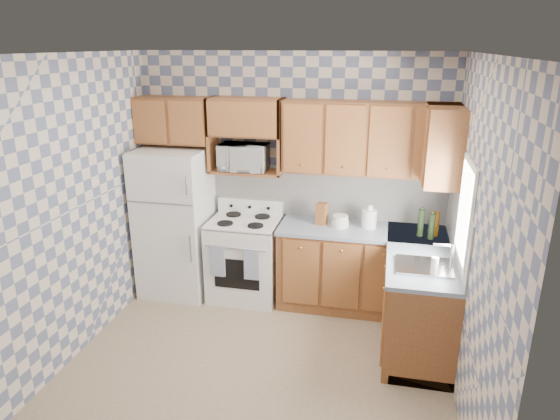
% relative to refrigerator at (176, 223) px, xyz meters
% --- Properties ---
extents(floor, '(3.40, 3.40, 0.00)m').
position_rel_refrigerator_xyz_m(floor, '(1.27, -1.25, -0.84)').
color(floor, '#816C53').
rests_on(floor, ground).
extents(back_wall, '(3.40, 0.02, 2.70)m').
position_rel_refrigerator_xyz_m(back_wall, '(1.27, 0.35, 0.51)').
color(back_wall, slate).
rests_on(back_wall, ground).
extents(right_wall, '(0.02, 3.20, 2.70)m').
position_rel_refrigerator_xyz_m(right_wall, '(2.97, -1.25, 0.51)').
color(right_wall, slate).
rests_on(right_wall, ground).
extents(backsplash_back, '(2.60, 0.02, 0.56)m').
position_rel_refrigerator_xyz_m(backsplash_back, '(1.68, 0.34, 0.36)').
color(backsplash_back, white).
rests_on(backsplash_back, back_wall).
extents(backsplash_right, '(0.02, 1.60, 0.56)m').
position_rel_refrigerator_xyz_m(backsplash_right, '(2.96, -0.45, 0.36)').
color(backsplash_right, white).
rests_on(backsplash_right, right_wall).
extents(refrigerator, '(0.75, 0.70, 1.68)m').
position_rel_refrigerator_xyz_m(refrigerator, '(0.00, 0.00, 0.00)').
color(refrigerator, silver).
rests_on(refrigerator, floor).
extents(stove_body, '(0.76, 0.65, 0.90)m').
position_rel_refrigerator_xyz_m(stove_body, '(0.80, 0.03, -0.39)').
color(stove_body, silver).
rests_on(stove_body, floor).
extents(cooktop, '(0.76, 0.65, 0.02)m').
position_rel_refrigerator_xyz_m(cooktop, '(0.80, 0.03, 0.07)').
color(cooktop, silver).
rests_on(cooktop, stove_body).
extents(backguard, '(0.76, 0.08, 0.17)m').
position_rel_refrigerator_xyz_m(backguard, '(0.80, 0.30, 0.16)').
color(backguard, silver).
rests_on(backguard, cooktop).
extents(dish_towel_left, '(0.16, 0.02, 0.34)m').
position_rel_refrigerator_xyz_m(dish_towel_left, '(0.60, -0.32, -0.28)').
color(dish_towel_left, navy).
rests_on(dish_towel_left, stove_body).
extents(dish_towel_right, '(0.16, 0.02, 0.34)m').
position_rel_refrigerator_xyz_m(dish_towel_right, '(0.98, -0.32, -0.28)').
color(dish_towel_right, navy).
rests_on(dish_towel_right, stove_body).
extents(base_cabinets_back, '(1.75, 0.60, 0.88)m').
position_rel_refrigerator_xyz_m(base_cabinets_back, '(2.10, 0.05, -0.40)').
color(base_cabinets_back, brown).
rests_on(base_cabinets_back, floor).
extents(base_cabinets_right, '(0.60, 1.60, 0.88)m').
position_rel_refrigerator_xyz_m(base_cabinets_right, '(2.67, -0.45, -0.40)').
color(base_cabinets_right, brown).
rests_on(base_cabinets_right, floor).
extents(countertop_back, '(1.77, 0.63, 0.04)m').
position_rel_refrigerator_xyz_m(countertop_back, '(2.10, 0.05, 0.06)').
color(countertop_back, slate).
rests_on(countertop_back, base_cabinets_back).
extents(countertop_right, '(0.63, 1.60, 0.04)m').
position_rel_refrigerator_xyz_m(countertop_right, '(2.67, -0.45, 0.06)').
color(countertop_right, slate).
rests_on(countertop_right, base_cabinets_right).
extents(upper_cabinets_back, '(1.75, 0.33, 0.74)m').
position_rel_refrigerator_xyz_m(upper_cabinets_back, '(2.10, 0.19, 1.01)').
color(upper_cabinets_back, brown).
rests_on(upper_cabinets_back, back_wall).
extents(upper_cabinets_fridge, '(0.82, 0.33, 0.50)m').
position_rel_refrigerator_xyz_m(upper_cabinets_fridge, '(-0.02, 0.19, 1.13)').
color(upper_cabinets_fridge, brown).
rests_on(upper_cabinets_fridge, back_wall).
extents(upper_cabinets_right, '(0.33, 0.70, 0.74)m').
position_rel_refrigerator_xyz_m(upper_cabinets_right, '(2.81, 0.00, 1.01)').
color(upper_cabinets_right, brown).
rests_on(upper_cabinets_right, right_wall).
extents(microwave_shelf, '(0.80, 0.33, 0.03)m').
position_rel_refrigerator_xyz_m(microwave_shelf, '(0.80, 0.19, 0.60)').
color(microwave_shelf, brown).
rests_on(microwave_shelf, back_wall).
extents(microwave, '(0.53, 0.36, 0.29)m').
position_rel_refrigerator_xyz_m(microwave, '(0.77, 0.19, 0.75)').
color(microwave, silver).
rests_on(microwave, microwave_shelf).
extents(sink, '(0.48, 0.40, 0.03)m').
position_rel_refrigerator_xyz_m(sink, '(2.67, -0.80, 0.09)').
color(sink, '#B7B7BC').
rests_on(sink, countertop_right).
extents(window, '(0.02, 0.66, 0.86)m').
position_rel_refrigerator_xyz_m(window, '(2.96, -0.80, 0.61)').
color(window, white).
rests_on(window, right_wall).
extents(bottle_0, '(0.06, 0.06, 0.28)m').
position_rel_refrigerator_xyz_m(bottle_0, '(2.67, -0.04, 0.22)').
color(bottle_0, black).
rests_on(bottle_0, countertop_back).
extents(bottle_1, '(0.06, 0.06, 0.26)m').
position_rel_refrigerator_xyz_m(bottle_1, '(2.77, -0.10, 0.21)').
color(bottle_1, black).
rests_on(bottle_1, countertop_back).
extents(bottle_2, '(0.06, 0.06, 0.24)m').
position_rel_refrigerator_xyz_m(bottle_2, '(2.82, 0.00, 0.20)').
color(bottle_2, '#563008').
rests_on(bottle_2, countertop_back).
extents(knife_block, '(0.13, 0.13, 0.23)m').
position_rel_refrigerator_xyz_m(knife_block, '(1.65, 0.09, 0.20)').
color(knife_block, brown).
rests_on(knife_block, countertop_back).
extents(electric_kettle, '(0.16, 0.16, 0.20)m').
position_rel_refrigerator_xyz_m(electric_kettle, '(2.16, 0.09, 0.18)').
color(electric_kettle, silver).
rests_on(electric_kettle, countertop_back).
extents(food_containers, '(0.19, 0.19, 0.12)m').
position_rel_refrigerator_xyz_m(food_containers, '(1.86, 0.06, 0.14)').
color(food_containers, silver).
rests_on(food_containers, countertop_back).
extents(soap_bottle, '(0.06, 0.06, 0.17)m').
position_rel_refrigerator_xyz_m(soap_bottle, '(2.75, -0.96, 0.17)').
color(soap_bottle, silver).
rests_on(soap_bottle, countertop_right).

